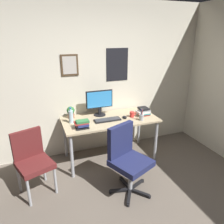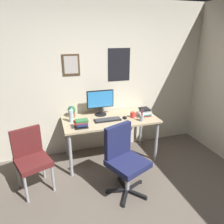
% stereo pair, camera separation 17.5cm
% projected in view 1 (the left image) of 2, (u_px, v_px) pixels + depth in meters
% --- Properties ---
extents(wall_back, '(4.40, 0.10, 2.60)m').
position_uv_depth(wall_back, '(89.00, 81.00, 3.63)').
color(wall_back, beige).
rests_on(wall_back, ground_plane).
extents(desk, '(1.55, 0.75, 0.74)m').
position_uv_depth(desk, '(110.00, 123.00, 3.53)').
color(desk, tan).
rests_on(desk, ground_plane).
extents(office_chair, '(0.61, 0.61, 0.95)m').
position_uv_depth(office_chair, '(127.00, 156.00, 2.82)').
color(office_chair, '#1E234C').
rests_on(office_chair, ground_plane).
extents(side_chair, '(0.54, 0.54, 0.88)m').
position_uv_depth(side_chair, '(32.00, 159.00, 2.81)').
color(side_chair, '#591E1E').
rests_on(side_chair, ground_plane).
extents(monitor, '(0.46, 0.20, 0.43)m').
position_uv_depth(monitor, '(99.00, 102.00, 3.57)').
color(monitor, black).
rests_on(monitor, desk).
extents(keyboard, '(0.43, 0.15, 0.03)m').
position_uv_depth(keyboard, '(107.00, 120.00, 3.42)').
color(keyboard, black).
rests_on(keyboard, desk).
extents(computer_mouse, '(0.06, 0.11, 0.04)m').
position_uv_depth(computer_mouse, '(125.00, 117.00, 3.51)').
color(computer_mouse, black).
rests_on(computer_mouse, desk).
extents(water_bottle, '(0.07, 0.07, 0.25)m').
position_uv_depth(water_bottle, '(71.00, 117.00, 3.30)').
color(water_bottle, silver).
rests_on(water_bottle, desk).
extents(coffee_mug_near, '(0.12, 0.08, 0.09)m').
position_uv_depth(coffee_mug_near, '(132.00, 114.00, 3.56)').
color(coffee_mug_near, red).
rests_on(coffee_mug_near, desk).
extents(potted_plant, '(0.13, 0.13, 0.19)m').
position_uv_depth(potted_plant, '(71.00, 112.00, 3.50)').
color(potted_plant, brown).
rests_on(potted_plant, desk).
extents(pen_cup, '(0.07, 0.07, 0.20)m').
position_uv_depth(pen_cup, '(141.00, 117.00, 3.42)').
color(pen_cup, '#9EA0A5').
rests_on(pen_cup, desk).
extents(book_stack_left, '(0.22, 0.17, 0.13)m').
position_uv_depth(book_stack_left, '(144.00, 112.00, 3.62)').
color(book_stack_left, '#B22D28').
rests_on(book_stack_left, desk).
extents(book_stack_right, '(0.21, 0.17, 0.12)m').
position_uv_depth(book_stack_right, '(82.00, 124.00, 3.13)').
color(book_stack_right, black).
rests_on(book_stack_right, desk).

